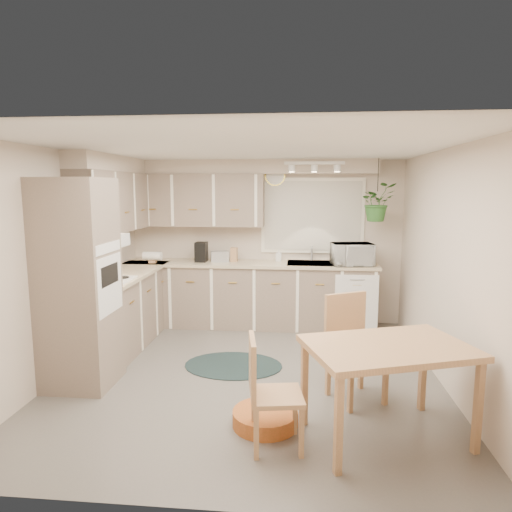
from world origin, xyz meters
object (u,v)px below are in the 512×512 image
at_px(dining_table, 386,392).
at_px(braided_rug, 233,365).
at_px(chair_back, 357,349).
at_px(microwave, 352,252).
at_px(pet_bed, 265,418).
at_px(chair_left, 277,393).

distance_m(dining_table, braided_rug, 2.03).
relative_size(chair_back, microwave, 1.81).
height_order(dining_table, pet_bed, dining_table).
bearing_deg(pet_bed, chair_back, 34.34).
bearing_deg(braided_rug, chair_left, -70.06).
xyz_separation_m(chair_left, chair_back, (0.71, 0.86, 0.06)).
distance_m(dining_table, chair_left, 0.89).
bearing_deg(braided_rug, chair_back, -29.17).
relative_size(chair_back, pet_bed, 1.79).
bearing_deg(pet_bed, microwave, 70.02).
distance_m(chair_back, braided_rug, 1.55).
bearing_deg(pet_bed, braided_rug, 109.89).
height_order(chair_left, microwave, microwave).
bearing_deg(chair_left, braided_rug, -169.13).
height_order(chair_left, pet_bed, chair_left).
distance_m(chair_back, microwave, 2.27).
bearing_deg(braided_rug, microwave, 44.98).
bearing_deg(microwave, chair_left, -115.38).
distance_m(chair_left, microwave, 3.23).
xyz_separation_m(dining_table, chair_back, (-0.15, 0.66, 0.11)).
relative_size(dining_table, pet_bed, 2.23).
relative_size(braided_rug, pet_bed, 2.00).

